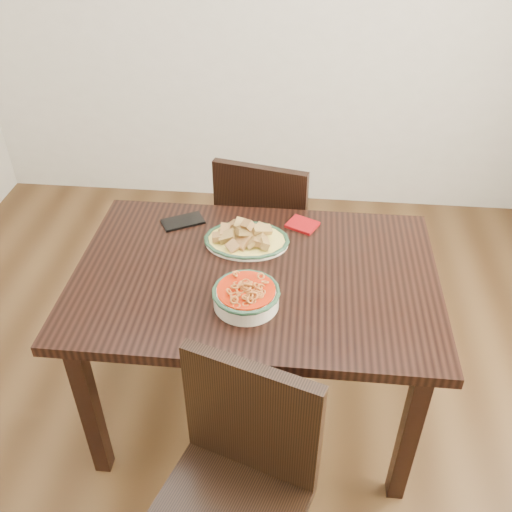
# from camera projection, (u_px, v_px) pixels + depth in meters

# --- Properties ---
(floor) EXTENTS (3.50, 3.50, 0.00)m
(floor) POSITION_uv_depth(u_px,v_px,m) (226.00, 400.00, 2.53)
(floor) COLOR #3D2713
(floor) RESTS_ON ground
(dining_table) EXTENTS (1.31, 0.87, 0.75)m
(dining_table) POSITION_uv_depth(u_px,v_px,m) (255.00, 291.00, 2.10)
(dining_table) COLOR black
(dining_table) RESTS_ON ground
(chair_far) EXTENTS (0.50, 0.50, 0.89)m
(chair_far) POSITION_uv_depth(u_px,v_px,m) (267.00, 230.00, 2.71)
(chair_far) COLOR black
(chair_far) RESTS_ON ground
(chair_near) EXTENTS (0.53, 0.53, 0.89)m
(chair_near) POSITION_uv_depth(u_px,v_px,m) (236.00, 482.00, 1.67)
(chair_near) COLOR black
(chair_near) RESTS_ON ground
(fish_plate) EXTENTS (0.32, 0.25, 0.11)m
(fish_plate) POSITION_uv_depth(u_px,v_px,m) (247.00, 233.00, 2.17)
(fish_plate) COLOR white
(fish_plate) RESTS_ON dining_table
(noodle_bowl) EXTENTS (0.23, 0.23, 0.08)m
(noodle_bowl) POSITION_uv_depth(u_px,v_px,m) (246.00, 294.00, 1.89)
(noodle_bowl) COLOR beige
(noodle_bowl) RESTS_ON dining_table
(smartphone) EXTENTS (0.19, 0.16, 0.01)m
(smartphone) POSITION_uv_depth(u_px,v_px,m) (183.00, 221.00, 2.30)
(smartphone) COLOR black
(smartphone) RESTS_ON dining_table
(napkin) EXTENTS (0.14, 0.13, 0.01)m
(napkin) POSITION_uv_depth(u_px,v_px,m) (302.00, 225.00, 2.28)
(napkin) COLOR maroon
(napkin) RESTS_ON dining_table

